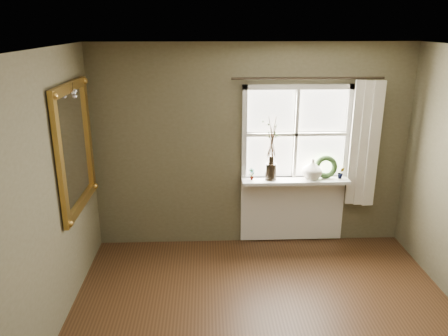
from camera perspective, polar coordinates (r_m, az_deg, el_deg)
name	(u,v)px	position (r m, az deg, el deg)	size (l,w,h in m)	color
ceiling	(289,54)	(3.11, 8.55, 14.49)	(4.50, 4.50, 0.00)	silver
wall_back	(251,147)	(5.59, 3.61, 2.76)	(4.00, 0.10, 2.60)	brown
wall_left	(13,231)	(3.71, -25.82, -7.48)	(0.10, 4.50, 2.60)	brown
window_frame	(296,134)	(5.56, 9.38, 4.38)	(1.36, 0.06, 1.24)	silver
window_sill	(295,181)	(5.62, 9.30, -1.63)	(1.36, 0.26, 0.04)	silver
window_apron	(292,209)	(5.89, 8.87, -5.29)	(1.36, 0.04, 0.88)	silver
dark_jug	(271,172)	(5.53, 6.14, -0.46)	(0.14, 0.14, 0.21)	black
cream_vase	(312,169)	(5.62, 11.47, -0.13)	(0.25, 0.25, 0.26)	silver
wreath	(326,169)	(5.71, 13.14, -0.16)	(0.30, 0.30, 0.07)	#2A451E
potted_plant_left	(252,174)	(5.51, 3.63, -0.80)	(0.08, 0.05, 0.15)	#2A451E
potted_plant_right	(341,173)	(5.74, 15.03, -0.60)	(0.08, 0.07, 0.15)	#2A451E
curtain	(364,144)	(5.73, 17.79, 2.96)	(0.36, 0.12, 1.59)	beige
curtain_rod	(308,78)	(5.40, 10.96, 11.45)	(0.03, 0.03, 1.84)	black
gilt_mirror	(75,147)	(4.87, -18.88, 2.56)	(0.10, 1.14, 1.37)	white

